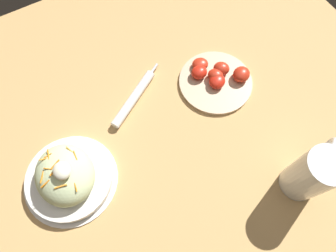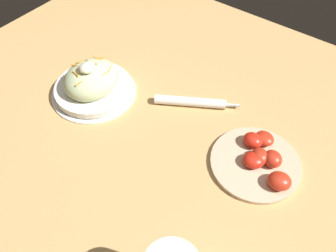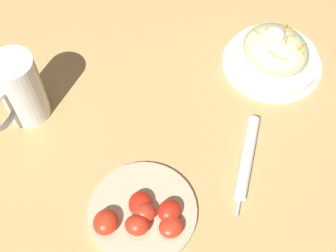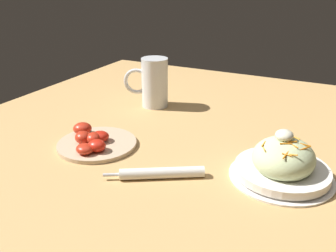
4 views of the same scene
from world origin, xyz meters
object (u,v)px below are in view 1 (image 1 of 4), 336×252
Objects in this scene: salad_plate at (67,176)px; napkin_roll at (134,98)px; tomato_plate at (216,78)px; beer_mug at (310,175)px.

napkin_roll is at bearing 117.09° from salad_plate.
salad_plate is at bearing -82.70° from tomato_plate.
beer_mug reaches higher than salad_plate.
salad_plate is 1.41× the size of beer_mug.
tomato_plate is (-0.06, 0.47, -0.02)m from salad_plate.
napkin_roll is at bearing -149.42° from beer_mug.
salad_plate is 0.27m from napkin_roll.
salad_plate is 1.11× the size of tomato_plate.
beer_mug reaches higher than tomato_plate.
napkin_roll is (-0.41, -0.24, -0.06)m from beer_mug.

